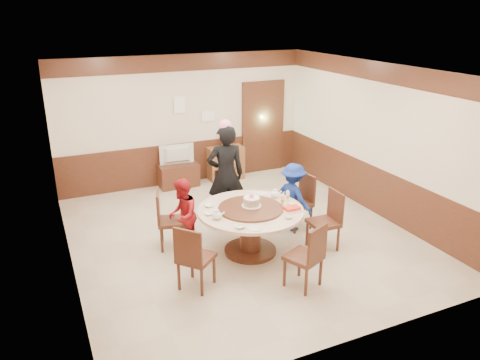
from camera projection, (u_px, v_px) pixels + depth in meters
name	position (u px, v px, depth m)	size (l,w,h in m)	color
room	(241.00, 176.00, 7.71)	(6.00, 6.04, 2.84)	beige
banquet_table	(250.00, 222.00, 7.34)	(1.66, 1.66, 0.78)	#482316
chair_0	(298.00, 211.00, 8.29)	(0.51, 0.50, 0.97)	#482316
chair_1	(230.00, 206.00, 8.50)	(0.47, 0.48, 0.97)	#482316
chair_2	(171.00, 230.00, 7.60)	(0.55, 0.54, 0.97)	#482316
chair_3	(196.00, 268.00, 6.48)	(0.62, 0.62, 0.97)	#482316
chair_4	(304.00, 267.00, 6.50)	(0.58, 0.59, 0.97)	#482316
chair_5	(324.00, 231.00, 7.55)	(0.47, 0.46, 0.97)	#482316
person_standing	(226.00, 175.00, 8.27)	(0.67, 0.44, 1.82)	black
person_red	(182.00, 216.00, 7.40)	(0.59, 0.46, 1.20)	#A5161D
person_blue	(293.00, 197.00, 8.12)	(0.78, 0.45, 1.21)	navy
birthday_cake	(252.00, 202.00, 7.29)	(0.31, 0.31, 0.21)	white
teapot_left	(217.00, 215.00, 6.91)	(0.17, 0.15, 0.13)	white
teapot_right	(275.00, 194.00, 7.70)	(0.17, 0.15, 0.13)	white
bowl_0	(209.00, 205.00, 7.36)	(0.15, 0.15, 0.04)	white
bowl_1	(288.00, 217.00, 6.95)	(0.13, 0.13, 0.04)	white
bowl_2	(240.00, 227.00, 6.64)	(0.15, 0.15, 0.04)	white
bowl_3	(291.00, 204.00, 7.42)	(0.13, 0.13, 0.04)	white
bowl_4	(209.00, 214.00, 7.07)	(0.14, 0.14, 0.03)	white
saucer_near	(254.00, 229.00, 6.61)	(0.18, 0.18, 0.01)	white
saucer_far	(262.00, 193.00, 7.87)	(0.18, 0.18, 0.01)	white
shrimp_platter	(292.00, 209.00, 7.20)	(0.30, 0.20, 0.06)	white
bottle_0	(283.00, 200.00, 7.41)	(0.06, 0.06, 0.16)	white
bottle_1	(288.00, 196.00, 7.56)	(0.06, 0.06, 0.16)	white
tv_stand	(178.00, 175.00, 10.23)	(0.85, 0.45, 0.50)	#482316
television	(177.00, 155.00, 10.07)	(0.75, 0.10, 0.43)	gray
side_cabinet	(226.00, 163.00, 10.65)	(0.80, 0.40, 0.75)	brown
thermos	(225.00, 139.00, 10.45)	(0.15, 0.15, 0.38)	silver
notice_left	(179.00, 105.00, 9.95)	(0.25, 0.00, 0.35)	white
notice_right	(208.00, 116.00, 10.30)	(0.30, 0.00, 0.22)	white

